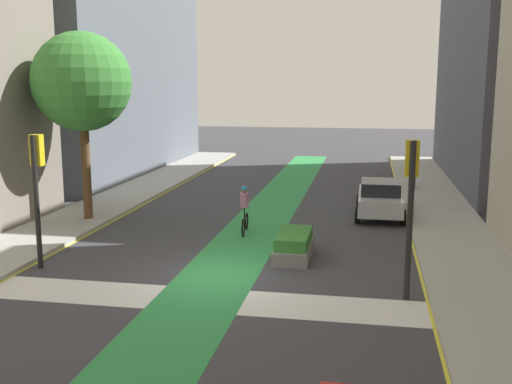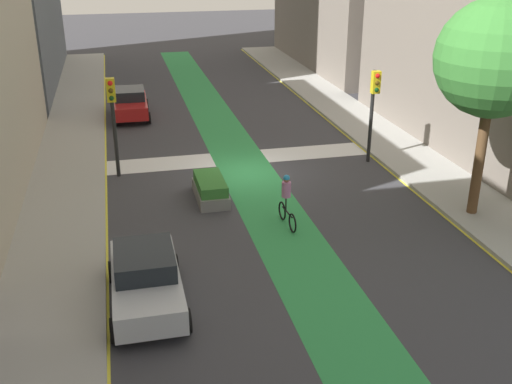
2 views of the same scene
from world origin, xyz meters
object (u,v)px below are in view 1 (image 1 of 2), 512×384
object	(u,v)px
median_planter	(294,246)
pedestrian_sidewalk_right_a	(413,173)
traffic_signal_near_right	(411,189)
car_silver_right_far	(380,198)
traffic_signal_near_left	(37,175)
street_tree_near	(82,82)
cyclist_in_lane	(245,209)

from	to	relation	value
median_planter	pedestrian_sidewalk_right_a	bearing A→B (deg)	70.97
traffic_signal_near_right	pedestrian_sidewalk_right_a	distance (m)	16.92
car_silver_right_far	traffic_signal_near_left	bearing A→B (deg)	-138.47
pedestrian_sidewalk_right_a	street_tree_near	distance (m)	17.53
traffic_signal_near_right	cyclist_in_lane	world-z (taller)	traffic_signal_near_right
traffic_signal_near_right	car_silver_right_far	bearing A→B (deg)	93.15
pedestrian_sidewalk_right_a	traffic_signal_near_right	bearing A→B (deg)	-94.35
traffic_signal_near_right	traffic_signal_near_left	xyz separation A→B (m)	(-10.99, 0.72, -0.06)
traffic_signal_near_right	median_planter	distance (m)	5.31
traffic_signal_near_right	median_planter	size ratio (longest dim) A/B	1.68
median_planter	traffic_signal_near_right	bearing A→B (deg)	-42.95
pedestrian_sidewalk_right_a	median_planter	distance (m)	14.37
pedestrian_sidewalk_right_a	car_silver_right_far	bearing A→B (deg)	-105.03
street_tree_near	median_planter	xyz separation A→B (m)	(8.97, -3.67, -5.26)
traffic_signal_near_right	pedestrian_sidewalk_right_a	size ratio (longest dim) A/B	2.72
traffic_signal_near_left	pedestrian_sidewalk_right_a	size ratio (longest dim) A/B	2.66
cyclist_in_lane	median_planter	bearing A→B (deg)	-51.97
traffic_signal_near_right	median_planter	bearing A→B (deg)	137.05
traffic_signal_near_left	pedestrian_sidewalk_right_a	xyz separation A→B (m)	(12.26, 16.03, -1.96)
traffic_signal_near_left	car_silver_right_far	size ratio (longest dim) A/B	0.98
traffic_signal_near_right	traffic_signal_near_left	bearing A→B (deg)	176.24
car_silver_right_far	street_tree_near	bearing A→B (deg)	-165.20
car_silver_right_far	median_planter	world-z (taller)	car_silver_right_far
traffic_signal_near_left	median_planter	size ratio (longest dim) A/B	1.64
traffic_signal_near_left	pedestrian_sidewalk_right_a	bearing A→B (deg)	52.59
traffic_signal_near_left	cyclist_in_lane	bearing A→B (deg)	44.73
traffic_signal_near_right	car_silver_right_far	distance (m)	10.21
traffic_signal_near_left	street_tree_near	distance (m)	6.86
cyclist_in_lane	street_tree_near	size ratio (longest dim) A/B	0.25
street_tree_near	traffic_signal_near_right	bearing A→B (deg)	-28.91
traffic_signal_near_left	traffic_signal_near_right	bearing A→B (deg)	-3.76
street_tree_near	median_planter	world-z (taller)	street_tree_near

